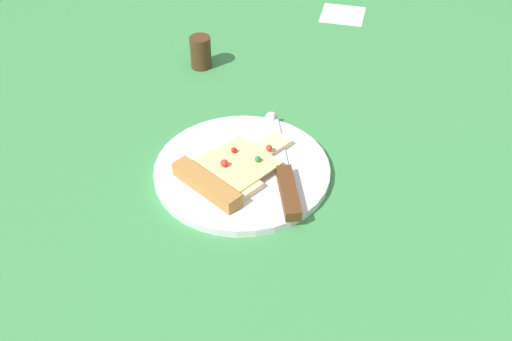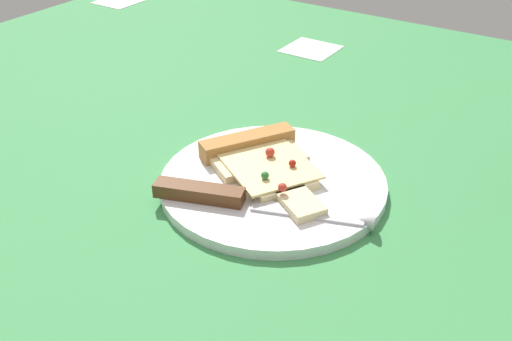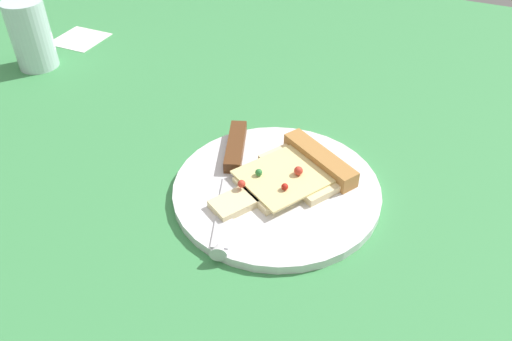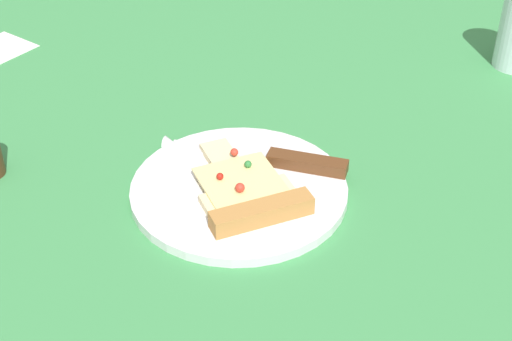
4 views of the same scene
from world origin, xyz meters
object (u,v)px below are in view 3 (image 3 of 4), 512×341
(pizza_slice, at_px, (293,174))
(knife, at_px, (232,168))
(plate, at_px, (277,190))
(drinking_glass, at_px, (31,35))

(pizza_slice, bearing_deg, knife, 45.16)
(plate, distance_m, pizza_slice, 0.03)
(pizza_slice, bearing_deg, plate, 89.96)
(plate, distance_m, knife, 0.06)
(pizza_slice, height_order, drinking_glass, drinking_glass)
(plate, distance_m, drinking_glass, 0.54)
(pizza_slice, relative_size, knife, 0.81)
(plate, bearing_deg, knife, -2.63)
(knife, height_order, drinking_glass, drinking_glass)
(plate, xyz_separation_m, drinking_glass, (0.52, -0.15, 0.05))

